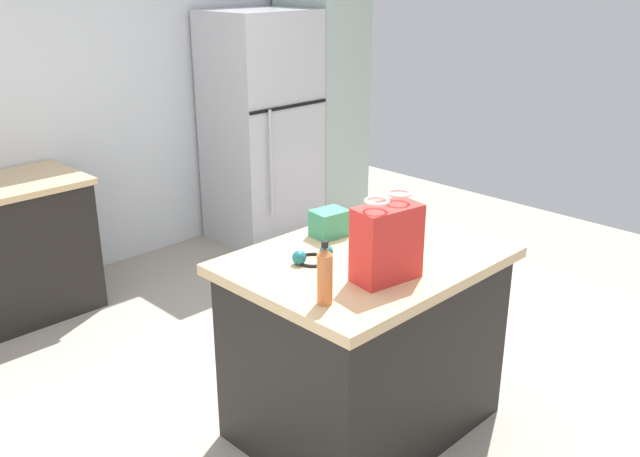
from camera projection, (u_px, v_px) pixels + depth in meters
The scene contains 9 objects.
ground at pixel (354, 389), 3.75m from camera, with size 6.82×6.82×0.00m, color #9E9384.
back_wall at pixel (95, 90), 4.94m from camera, with size 5.68×0.13×2.60m.
kitchen_island at pixel (365, 342), 3.31m from camera, with size 1.21×0.92×0.90m.
refrigerator at pixel (262, 128), 5.59m from camera, with size 0.79×0.70×1.82m.
tall_cabinet at pixel (322, 97), 5.98m from camera, with size 0.54×0.62×2.15m.
shopping_bag at pixel (387, 242), 2.86m from camera, with size 0.30×0.19×0.36m.
small_box at pixel (329, 223), 3.36m from camera, with size 0.16×0.13×0.13m, color #388E66.
bottle at pixel (325, 276), 2.67m from camera, with size 0.06×0.06×0.26m.
ear_defenders at pixel (313, 257), 3.09m from camera, with size 0.19×0.19×0.06m.
Camera 1 is at (-2.39, -2.14, 2.13)m, focal length 39.29 mm.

